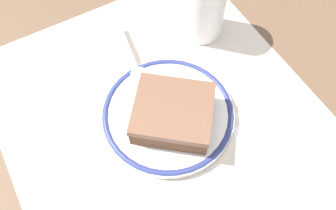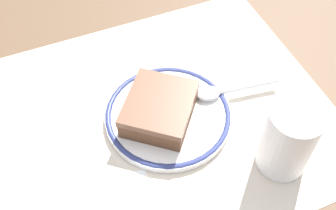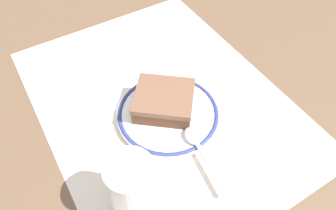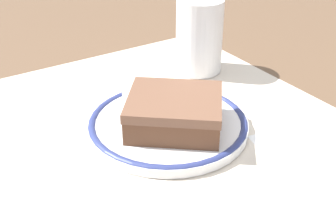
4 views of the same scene
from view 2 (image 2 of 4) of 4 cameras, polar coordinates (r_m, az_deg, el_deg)
The scene contains 7 objects.
ground_plane at distance 0.60m, azimuth -3.59°, elevation -2.46°, with size 2.40×2.40×0.00m, color brown.
placemat at distance 0.59m, azimuth -3.60°, elevation -2.42°, with size 0.54×0.41×0.00m, color beige.
plate at distance 0.59m, azimuth -0.00°, elevation -1.41°, with size 0.18×0.18×0.01m.
cake_slice at distance 0.57m, azimuth -1.17°, elevation -0.52°, with size 0.13×0.13×0.04m.
spoon at distance 0.61m, azimuth 7.16°, elevation 1.85°, with size 0.13×0.03×0.01m.
cup at distance 0.54m, azimuth 15.78°, elevation -4.96°, with size 0.06×0.06×0.10m.
napkin at distance 0.53m, azimuth -8.10°, elevation -13.64°, with size 0.10×0.09×0.00m, color white.
Camera 2 is at (0.10, 0.33, 0.48)m, focal length 45.14 mm.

